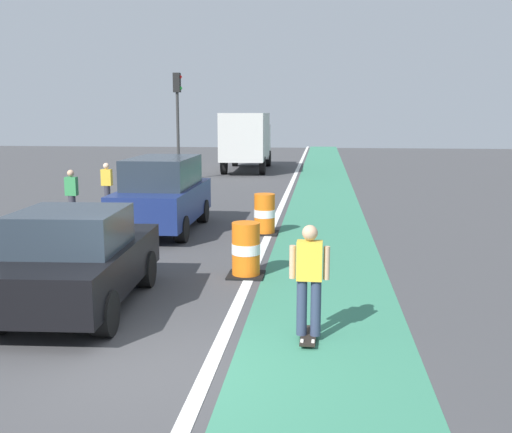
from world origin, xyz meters
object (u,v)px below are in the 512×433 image
Objects in this scene: skateboarder_on_lane at (309,279)px; traffic_barrel_mid at (265,214)px; delivery_truck_down_block at (247,138)px; traffic_light_corner at (178,107)px; pedestrian_waiting at (72,195)px; parked_suv_second at (163,194)px; parked_sedan_nearest at (77,260)px; pedestrian_crossing at (107,185)px; traffic_barrel_front at (246,250)px.

skateboarder_on_lane is 7.75m from traffic_barrel_mid.
skateboarder_on_lane is 0.22× the size of delivery_truck_down_block.
traffic_light_corner reaches higher than pedestrian_waiting.
parked_sedan_nearest is at bearing -87.25° from parked_suv_second.
delivery_truck_down_block is at bearing 79.11° from pedestrian_crossing.
pedestrian_crossing is at bearing 149.95° from traffic_barrel_mid.
pedestrian_crossing is (-0.19, -9.32, -2.64)m from traffic_light_corner.
traffic_light_corner reaches higher than traffic_barrel_mid.
delivery_truck_down_block is 4.76× the size of pedestrian_waiting.
traffic_light_corner is (-2.55, 12.43, 2.47)m from parked_suv_second.
parked_suv_second is 0.60× the size of delivery_truck_down_block.
skateboarder_on_lane is at bearing -68.24° from traffic_barrel_front.
parked_suv_second is at bearing 118.40° from skateboarder_on_lane.
parked_sedan_nearest is 0.91× the size of parked_suv_second.
traffic_barrel_front is at bearing -57.08° from parked_suv_second.
pedestrian_crossing is (-2.84, -14.77, -0.98)m from delivery_truck_down_block.
delivery_truck_down_block reaches higher than parked_suv_second.
parked_suv_second is 4.24× the size of traffic_barrel_mid.
pedestrian_waiting is (-3.23, 7.38, 0.03)m from parked_sedan_nearest.
parked_sedan_nearest reaches higher than pedestrian_waiting.
parked_sedan_nearest is (-3.86, 1.01, -0.08)m from skateboarder_on_lane.
skateboarder_on_lane reaches higher than pedestrian_crossing.
traffic_barrel_mid is (2.49, 6.61, -0.30)m from parked_sedan_nearest.
traffic_light_corner reaches higher than parked_sedan_nearest.
pedestrian_waiting reaches higher than traffic_barrel_mid.
pedestrian_crossing is at bearing -100.89° from delivery_truck_down_block.
pedestrian_crossing is at bearing -91.16° from traffic_light_corner.
traffic_light_corner is (-5.37, 12.54, 2.97)m from traffic_barrel_mid.
skateboarder_on_lane is at bearing -61.60° from parked_suv_second.
delivery_truck_down_block is (-4.08, 25.61, 0.94)m from skateboarder_on_lane.
skateboarder_on_lane is at bearing -57.44° from pedestrian_crossing.
parked_sedan_nearest is at bearing -137.59° from traffic_barrel_front.
traffic_light_corner is at bearing 88.84° from pedestrian_crossing.
pedestrian_waiting is (-7.09, 8.39, -0.05)m from skateboarder_on_lane.
parked_suv_second is at bearing -78.40° from traffic_light_corner.
traffic_light_corner reaches higher than pedestrian_crossing.
skateboarder_on_lane is 1.55× the size of traffic_barrel_front.
skateboarder_on_lane is 1.05× the size of pedestrian_crossing.
traffic_barrel_front is 0.68× the size of pedestrian_crossing.
parked_suv_second is 2.87× the size of pedestrian_waiting.
traffic_light_corner is 12.07m from pedestrian_waiting.
traffic_barrel_mid is at bearing -30.05° from pedestrian_crossing.
pedestrian_crossing reaches higher than traffic_barrel_mid.
traffic_barrel_front is (2.85, -4.41, -0.50)m from parked_suv_second.
traffic_light_corner is at bearing 101.60° from parked_suv_second.
pedestrian_waiting is at bearing -99.92° from delivery_truck_down_block.
parked_suv_second reaches higher than parked_sedan_nearest.
parked_suv_second is 5.28m from traffic_barrel_front.
pedestrian_crossing is at bearing 107.31° from parked_sedan_nearest.
skateboarder_on_lane is at bearing -14.66° from parked_sedan_nearest.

